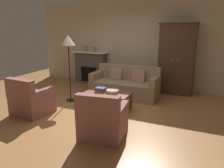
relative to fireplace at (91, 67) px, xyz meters
The scene contains 14 objects.
ground_plane 2.83m from the fireplace, 56.00° to the right, with size 9.60×9.60×0.00m, color #B27A47.
back_wall 1.78m from the fireplace, ahead, with size 7.20×0.10×2.80m, color beige.
fireplace is the anchor object (origin of this frame).
armoire 2.99m from the fireplace, ahead, with size 1.06×0.57×2.07m.
couch 1.97m from the fireplace, 30.44° to the right, with size 1.92×0.86×0.86m.
coffee_table 2.75m from the fireplace, 52.44° to the right, with size 1.10×0.60×0.42m.
fruit_bowl 2.80m from the fireplace, 50.06° to the right, with size 0.31×0.31×0.08m, color beige.
book_stack 2.66m from the fireplace, 55.63° to the right, with size 0.25×0.19×0.11m.
mantel_vase_terracotta 0.67m from the fireplace, behind, with size 0.10×0.10×0.20m, color #A86042.
mantel_vase_jade 0.66m from the fireplace, ahead, with size 0.10×0.10×0.16m, color slate.
armchair_near_left 3.20m from the fireplace, 86.28° to the right, with size 0.83×0.82×0.88m.
armchair_near_right 4.16m from the fireplace, 57.81° to the right, with size 0.87×0.87×0.88m.
floor_lamp 2.26m from the fireplace, 76.47° to the right, with size 0.36×0.36×1.76m.
dog 2.55m from the fireplace, 100.06° to the right, with size 0.49×0.42×0.39m.
Camera 1 is at (2.35, -4.57, 1.98)m, focal length 36.01 mm.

